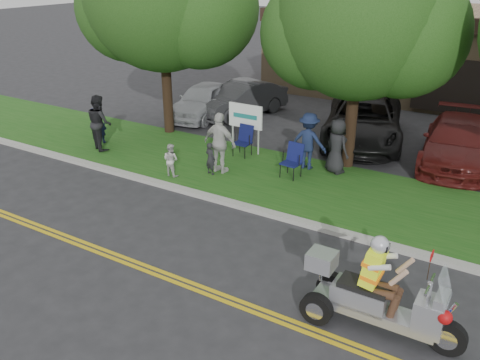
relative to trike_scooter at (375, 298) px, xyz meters
The scene contains 22 objects.
ground 3.66m from the trike_scooter, behind, with size 120.00×120.00×0.00m, color #28282B.
centerline_near 3.73m from the trike_scooter, 168.45° to the right, with size 60.00×0.10×0.01m, color gold.
centerline_far 3.70m from the trike_scooter, behind, with size 60.00×0.10×0.01m, color gold.
curb 4.66m from the trike_scooter, 141.22° to the left, with size 60.00×0.25×0.12m, color #A8A89E.
grass_verge 6.23m from the trike_scooter, 125.53° to the left, with size 60.00×4.00×0.10m, color #195015.
commercial_building 18.94m from the trike_scooter, 94.86° to the left, with size 18.00×8.20×4.00m.
tree_mid 8.58m from the trike_scooter, 113.30° to the left, with size 5.88×4.80×7.05m.
business_sign 9.17m from the trike_scooter, 135.25° to the left, with size 1.25×0.06×1.75m.
trike_scooter is the anchor object (origin of this frame).
lawn_chair_a 6.81m from the trike_scooter, 128.07° to the left, with size 0.59×0.60×1.02m.
lawn_chair_b 8.88m from the trike_scooter, 135.98° to the left, with size 0.54×0.56×1.01m.
spectator_adult_left 12.28m from the trike_scooter, 158.27° to the left, with size 0.57×0.38×1.57m, color #171B42.
spectator_adult_mid 11.64m from the trike_scooter, 159.21° to the left, with size 0.91×0.71×1.87m, color black.
spectator_adult_right 7.70m from the trike_scooter, 144.17° to the left, with size 1.09×0.46×1.87m, color beige.
spectator_chair_a 7.43m from the trike_scooter, 123.51° to the left, with size 1.14×0.66×1.77m, color #192345.
spectator_chair_b 7.09m from the trike_scooter, 117.06° to the left, with size 0.82×0.54×1.69m, color black.
child_left 7.66m from the trike_scooter, 146.64° to the left, with size 0.36×0.24×1.00m, color black.
child_right 8.12m from the trike_scooter, 154.53° to the left, with size 0.49×0.38×1.01m, color beige.
parked_car_far_left 13.96m from the trike_scooter, 137.64° to the left, with size 1.68×4.17×1.42m, color #9D9FA4.
parked_car_left 13.83m from the trike_scooter, 131.16° to the left, with size 1.50×4.31×1.42m, color #2D2D2F.
parked_car_mid 10.39m from the trike_scooter, 110.03° to the left, with size 2.63×5.69×1.58m, color black.
parked_car_right 9.31m from the trike_scooter, 91.85° to the left, with size 2.02×4.97×1.44m, color #561614.
Camera 1 is at (5.39, -7.33, 6.08)m, focal length 38.00 mm.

